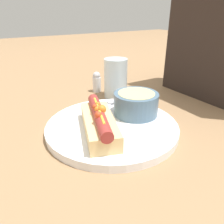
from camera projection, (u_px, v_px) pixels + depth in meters
ground_plane at (112, 130)px, 0.50m from camera, size 4.00×4.00×0.00m
dinner_plate at (112, 127)px, 0.49m from camera, size 0.29×0.29×0.02m
hot_dog at (99, 122)px, 0.45m from camera, size 0.18×0.11×0.06m
soup_bowl at (136, 103)px, 0.52m from camera, size 0.11×0.11×0.05m
spoon at (107, 105)px, 0.57m from camera, size 0.11×0.14×0.01m
drinking_glass at (116, 78)px, 0.66m from camera, size 0.07×0.07×0.12m
salt_shaker at (97, 82)px, 0.72m from camera, size 0.03×0.03×0.07m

